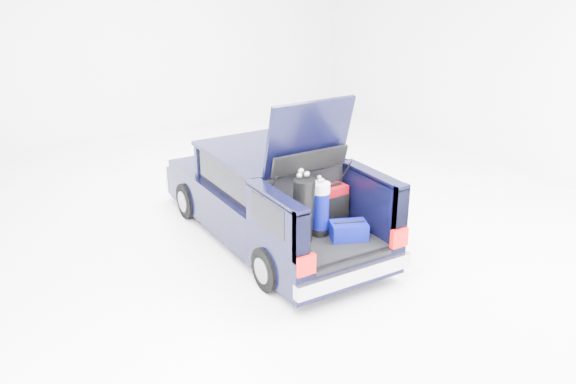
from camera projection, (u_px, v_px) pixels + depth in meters
ground at (272, 238)px, 9.75m from camera, size 14.00×14.00×0.00m
car at (268, 197)px, 9.58m from camera, size 1.87×4.65×2.47m
red_suitcase at (334, 205)px, 8.75m from camera, size 0.38×0.26×0.60m
black_golf_bag at (303, 211)px, 8.07m from camera, size 0.29×0.37×1.04m
blue_golf_bag at (320, 208)px, 8.36m from camera, size 0.32×0.32×0.86m
blue_duffel at (349, 230)px, 8.33m from camera, size 0.58×0.48×0.26m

